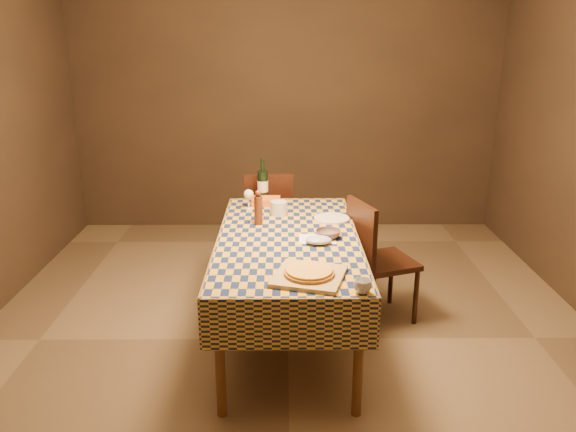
# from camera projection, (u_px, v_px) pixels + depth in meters

# --- Properties ---
(room) EXTENTS (5.00, 5.10, 2.70)m
(room) POSITION_uv_depth(u_px,v_px,m) (288.00, 151.00, 3.56)
(room) COLOR brown
(room) RESTS_ON ground
(dining_table) EXTENTS (0.94, 1.84, 0.77)m
(dining_table) POSITION_uv_depth(u_px,v_px,m) (288.00, 248.00, 3.76)
(dining_table) COLOR brown
(dining_table) RESTS_ON ground
(cutting_board) EXTENTS (0.46, 0.46, 0.02)m
(cutting_board) POSITION_uv_depth(u_px,v_px,m) (309.00, 276.00, 3.10)
(cutting_board) COLOR tan
(cutting_board) RESTS_ON dining_table
(pizza) EXTENTS (0.31, 0.31, 0.03)m
(pizza) POSITION_uv_depth(u_px,v_px,m) (309.00, 272.00, 3.10)
(pizza) COLOR #995819
(pizza) RESTS_ON cutting_board
(pepper_mill) EXTENTS (0.07, 0.07, 0.25)m
(pepper_mill) POSITION_uv_depth(u_px,v_px,m) (258.00, 208.00, 3.95)
(pepper_mill) COLOR #4E2312
(pepper_mill) RESTS_ON dining_table
(bowl) EXTENTS (0.21, 0.21, 0.05)m
(bowl) POSITION_uv_depth(u_px,v_px,m) (328.00, 234.00, 3.71)
(bowl) COLOR #5D464E
(bowl) RESTS_ON dining_table
(wine_glass) EXTENTS (0.08, 0.08, 0.15)m
(wine_glass) POSITION_uv_depth(u_px,v_px,m) (249.00, 195.00, 4.31)
(wine_glass) COLOR white
(wine_glass) RESTS_ON dining_table
(wine_bottle) EXTENTS (0.09, 0.09, 0.35)m
(wine_bottle) POSITION_uv_depth(u_px,v_px,m) (263.00, 185.00, 4.51)
(wine_bottle) COLOR black
(wine_bottle) RESTS_ON dining_table
(deli_tub) EXTENTS (0.16, 0.16, 0.10)m
(deli_tub) POSITION_uv_depth(u_px,v_px,m) (279.00, 208.00, 4.18)
(deli_tub) COLOR silver
(deli_tub) RESTS_ON dining_table
(takeout_container) EXTENTS (0.23, 0.16, 0.06)m
(takeout_container) POSITION_uv_depth(u_px,v_px,m) (266.00, 201.00, 4.43)
(takeout_container) COLOR #D1621B
(takeout_container) RESTS_ON dining_table
(white_plate) EXTENTS (0.30, 0.30, 0.01)m
(white_plate) POSITION_uv_depth(u_px,v_px,m) (332.00, 218.00, 4.09)
(white_plate) COLOR white
(white_plate) RESTS_ON dining_table
(tumbler) EXTENTS (0.11, 0.11, 0.07)m
(tumbler) POSITION_uv_depth(u_px,v_px,m) (363.00, 286.00, 2.92)
(tumbler) COLOR silver
(tumbler) RESTS_ON dining_table
(flour_patch) EXTENTS (0.25, 0.20, 0.00)m
(flour_patch) POSITION_uv_depth(u_px,v_px,m) (318.00, 239.00, 3.69)
(flour_patch) COLOR white
(flour_patch) RESTS_ON dining_table
(flour_bag) EXTENTS (0.20, 0.17, 0.05)m
(flour_bag) POSITION_uv_depth(u_px,v_px,m) (318.00, 240.00, 3.61)
(flour_bag) COLOR #ADBADE
(flour_bag) RESTS_ON dining_table
(chair_far) EXTENTS (0.47, 0.48, 0.93)m
(chair_far) POSITION_uv_depth(u_px,v_px,m) (268.00, 216.00, 4.96)
(chair_far) COLOR black
(chair_far) RESTS_ON ground
(chair_right) EXTENTS (0.54, 0.54, 0.93)m
(chair_right) POSITION_uv_depth(u_px,v_px,m) (374.00, 254.00, 4.10)
(chair_right) COLOR black
(chair_right) RESTS_ON ground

